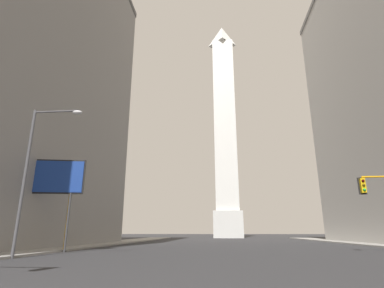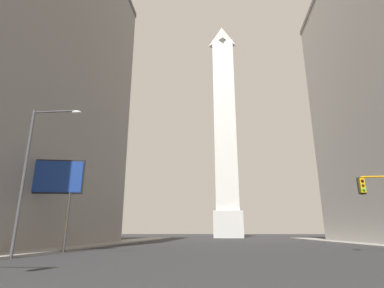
{
  "view_description": "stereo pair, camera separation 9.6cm",
  "coord_description": "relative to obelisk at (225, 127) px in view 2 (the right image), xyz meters",
  "views": [
    {
      "loc": [
        -1.76,
        -1.01,
        1.52
      ],
      "look_at": [
        -7.79,
        63.31,
        20.46
      ],
      "focal_mm": 28.0,
      "sensor_mm": 36.0,
      "label": 1
    },
    {
      "loc": [
        -1.66,
        -1.0,
        1.52
      ],
      "look_at": [
        -7.79,
        63.31,
        20.46
      ],
      "focal_mm": 28.0,
      "sensor_mm": 36.0,
      "label": 2
    }
  ],
  "objects": [
    {
      "name": "obelisk",
      "position": [
        0.0,
        0.0,
        0.0
      ],
      "size": [
        7.26,
        7.26,
        61.53
      ],
      "color": "silver",
      "rests_on": "ground_plane"
    },
    {
      "name": "billboard_sign",
      "position": [
        -15.79,
        -55.37,
        -23.55
      ],
      "size": [
        5.8,
        1.29,
        7.27
      ],
      "color": "#3F3F42",
      "rests_on": "ground_plane"
    },
    {
      "name": "street_lamp",
      "position": [
        -13.54,
        -60.75,
        -23.51
      ],
      "size": [
        3.41,
        0.36,
        9.39
      ],
      "color": "#4C4C51",
      "rests_on": "ground_plane"
    },
    {
      "name": "sidewalk_left",
      "position": [
        -16.55,
        -49.53,
        -29.15
      ],
      "size": [
        5.0,
        92.87,
        0.15
      ],
      "primitive_type": "cube",
      "color": "gray",
      "rests_on": "ground_plane"
    },
    {
      "name": "traffic_light_mid_left",
      "position": [
        -14.05,
        -54.45,
        -25.36
      ],
      "size": [
        0.78,
        0.5,
        5.87
      ],
      "color": "orange",
      "rests_on": "ground_plane"
    }
  ]
}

